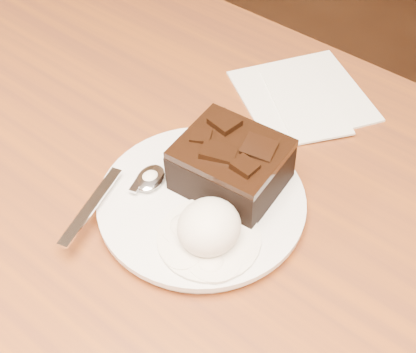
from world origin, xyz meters
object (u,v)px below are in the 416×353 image
Objects in this scene: ice_cream_scoop at (209,227)px; spoon at (150,179)px; brownie at (231,167)px; napkin at (303,95)px; plate at (202,204)px.

spoon is at bearing 168.58° from ice_cream_scoop.
napkin is at bearing 98.41° from brownie.
napkin is at bearing 64.76° from spoon.
ice_cream_scoop is 0.42× the size of napkin.
ice_cream_scoop reaches higher than spoon.
napkin is at bearing 94.55° from plate.
napkin is (-0.02, 0.21, -0.01)m from plate.
brownie reaches higher than ice_cream_scoop.
ice_cream_scoop is (0.03, -0.07, -0.00)m from brownie.
spoon is 1.09× the size of napkin.
spoon is at bearing -99.11° from napkin.
brownie is (0.01, 0.03, 0.03)m from plate.
brownie is 0.68× the size of napkin.
spoon reaches higher than plate.
ice_cream_scoop is at bearing -42.64° from plate.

